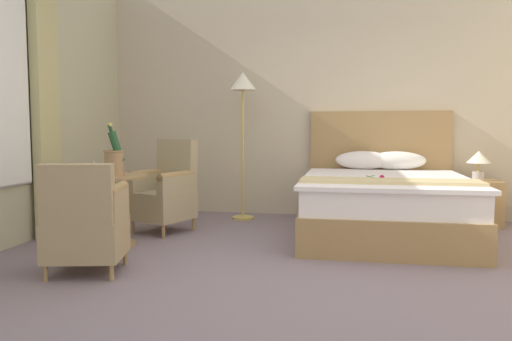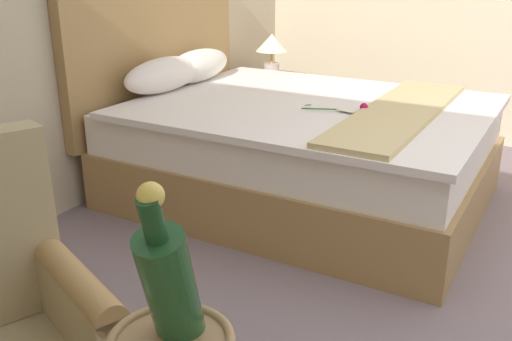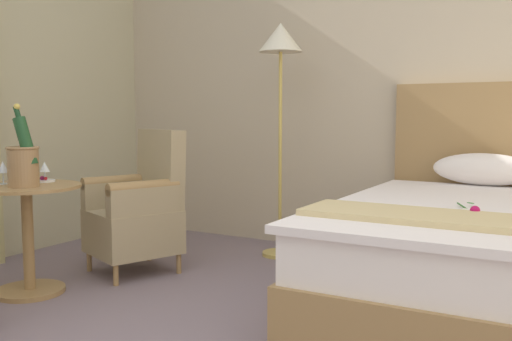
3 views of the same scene
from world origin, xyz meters
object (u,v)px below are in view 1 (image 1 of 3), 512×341
snack_plate (115,173)px  armchair_facing_bed (85,223)px  armchair_by_window (166,192)px  wine_glass_near_bucket (116,164)px  wine_glass_near_edge (94,165)px  nightstand (477,203)px  bed (384,202)px  bedside_lamp (479,160)px  side_table_round (113,204)px  floor_lamp_brass (243,95)px  champagne_bucket (115,159)px

snack_plate → armchair_facing_bed: bearing=-75.5°
armchair_by_window → armchair_facing_bed: (-0.04, -1.66, -0.04)m
wine_glass_near_bucket → wine_glass_near_edge: size_ratio=0.90×
nightstand → wine_glass_near_bucket: bearing=-157.6°
bed → armchair_by_window: (-2.36, -0.26, 0.08)m
bed → bedside_lamp: size_ratio=6.48×
wine_glass_near_bucket → armchair_facing_bed: armchair_facing_bed is taller
bedside_lamp → snack_plate: size_ratio=2.22×
wine_glass_near_edge → bedside_lamp: bearing=24.4°
nightstand → side_table_round: 4.13m
bed → wine_glass_near_bucket: bearing=-163.0°
side_table_round → armchair_by_window: size_ratio=0.68×
bed → nightstand: (1.11, 0.74, -0.09)m
nightstand → wine_glass_near_edge: (-3.91, -1.77, 0.52)m
wine_glass_near_bucket → armchair_by_window: (0.31, 0.56, -0.34)m
wine_glass_near_bucket → wine_glass_near_edge: (-0.12, -0.22, 0.01)m
bed → floor_lamp_brass: floor_lamp_brass is taller
bed → side_table_round: 2.81m
bed → armchair_by_window: size_ratio=2.20×
floor_lamp_brass → snack_plate: 1.97m
armchair_facing_bed → bed: bearing=38.8°
side_table_round → armchair_by_window: armchair_by_window is taller
wine_glass_near_bucket → snack_plate: size_ratio=0.84×
snack_plate → armchair_by_window: bearing=60.3°
snack_plate → nightstand: bearing=22.4°
champagne_bucket → armchair_by_window: (0.21, 0.80, -0.41)m
floor_lamp_brass → champagne_bucket: size_ratio=3.63×
snack_plate → wine_glass_near_edge: bearing=-117.8°
side_table_round → snack_plate: (-0.05, 0.17, 0.29)m
bed → wine_glass_near_edge: (-2.79, -1.03, 0.43)m
wine_glass_near_edge → wine_glass_near_bucket: bearing=60.2°
nightstand → side_table_round: (-3.74, -1.74, 0.14)m
wine_glass_near_edge → armchair_by_window: bearing=60.8°
side_table_round → wine_glass_near_edge: 0.42m
floor_lamp_brass → snack_plate: bearing=-124.3°
bed → champagne_bucket: size_ratio=4.46×
wine_glass_near_edge → armchair_by_window: (0.43, 0.77, -0.35)m
nightstand → bedside_lamp: size_ratio=1.56×
bedside_lamp → floor_lamp_brass: 2.91m
side_table_round → floor_lamp_brass: bearing=60.1°
wine_glass_near_bucket → wine_glass_near_edge: bearing=-119.8°
side_table_round → wine_glass_near_edge: size_ratio=4.74×
bedside_lamp → champagne_bucket: bearing=-154.0°
floor_lamp_brass → champagne_bucket: (-0.88, -1.70, -0.70)m
snack_plate → champagne_bucket: bearing=-64.0°
wine_glass_near_bucket → champagne_bucket: bearing=-67.3°
bedside_lamp → wine_glass_near_edge: bedside_lamp is taller
nightstand → wine_glass_near_edge: 4.32m
wine_glass_near_edge → armchair_facing_bed: bearing=-66.0°
nightstand → floor_lamp_brass: floor_lamp_brass is taller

